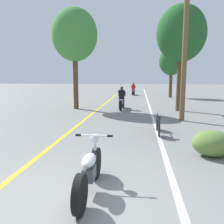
% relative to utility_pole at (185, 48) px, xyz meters
% --- Properties ---
extents(ground_plane, '(120.00, 120.00, 0.00)m').
position_rel_utility_pole_xyz_m(ground_plane, '(-2.99, -7.91, -3.43)').
color(ground_plane, slate).
extents(lane_stripe_center, '(0.14, 48.00, 0.01)m').
position_rel_utility_pole_xyz_m(lane_stripe_center, '(-4.69, 4.49, -3.42)').
color(lane_stripe_center, yellow).
rests_on(lane_stripe_center, ground).
extents(lane_stripe_edge, '(0.14, 48.00, 0.01)m').
position_rel_utility_pole_xyz_m(lane_stripe_edge, '(-1.33, 4.49, -3.42)').
color(lane_stripe_edge, white).
rests_on(lane_stripe_edge, ground).
extents(utility_pole, '(1.10, 0.24, 6.67)m').
position_rel_utility_pole_xyz_m(utility_pole, '(0.00, 0.00, 0.00)').
color(utility_pole, brown).
rests_on(utility_pole, ground).
extents(roadside_tree_right_near, '(2.92, 2.63, 6.31)m').
position_rel_utility_pole_xyz_m(roadside_tree_right_near, '(0.35, 3.37, 1.16)').
color(roadside_tree_right_near, '#513A23').
rests_on(roadside_tree_right_near, ground).
extents(roadside_tree_right_far, '(2.41, 2.17, 4.97)m').
position_rel_utility_pole_xyz_m(roadside_tree_right_far, '(1.03, 12.78, 0.12)').
color(roadside_tree_right_far, '#513A23').
rests_on(roadside_tree_right_far, ground).
extents(roadside_tree_left, '(2.88, 2.59, 6.36)m').
position_rel_utility_pole_xyz_m(roadside_tree_left, '(-6.16, 3.53, 1.24)').
color(roadside_tree_left, '#513A23').
rests_on(roadside_tree_left, ground).
extents(roadside_bush, '(1.10, 0.88, 0.70)m').
position_rel_utility_pole_xyz_m(roadside_bush, '(-0.06, -5.15, -3.08)').
color(roadside_bush, '#5B7A38').
rests_on(roadside_bush, ground).
extents(motorcycle_foreground, '(0.75, 2.01, 0.98)m').
position_rel_utility_pole_xyz_m(motorcycle_foreground, '(-2.93, -7.47, -3.01)').
color(motorcycle_foreground, black).
rests_on(motorcycle_foreground, ground).
extents(motorcycle_rider_lead, '(0.50, 2.16, 1.47)m').
position_rel_utility_pole_xyz_m(motorcycle_rider_lead, '(-3.18, 3.63, -2.88)').
color(motorcycle_rider_lead, black).
rests_on(motorcycle_rider_lead, ground).
extents(motorcycle_rider_far, '(0.50, 1.97, 1.35)m').
position_rel_utility_pole_xyz_m(motorcycle_rider_far, '(-2.75, 15.37, -2.91)').
color(motorcycle_rider_far, black).
rests_on(motorcycle_rider_far, ground).
extents(bicycle_parked, '(0.44, 1.61, 0.73)m').
position_rel_utility_pole_xyz_m(bicycle_parked, '(-1.33, -2.74, -3.09)').
color(bicycle_parked, black).
rests_on(bicycle_parked, ground).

